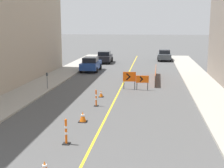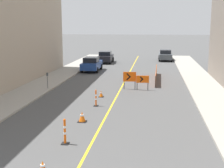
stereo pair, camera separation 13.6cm
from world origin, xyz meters
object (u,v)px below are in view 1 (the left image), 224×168
Objects in this scene: delineator_post_front at (66,133)px; parked_car_curb_far at (164,55)px; parked_car_curb_mid at (105,57)px; arrow_barricade_primary at (129,77)px; traffic_cone_third at (101,94)px; arrow_barricade_secondary at (142,80)px; traffic_cone_second at (83,117)px; traffic_cone_nearest at (45,168)px; delineator_post_rear at (96,99)px; parked_car_curb_near at (91,64)px; parking_meter_far_curb at (47,77)px.

parked_car_curb_far is (5.38, 33.03, 0.30)m from delineator_post_front.
parked_car_curb_mid is 9.01m from parked_car_curb_far.
arrow_barricade_primary is (1.88, 12.20, 0.48)m from delineator_post_front.
traffic_cone_third is 4.08m from arrow_barricade_secondary.
parked_car_curb_mid is 1.01× the size of parked_car_curb_far.
traffic_cone_third is at bearing -102.38° from parked_car_curb_far.
arrow_barricade_primary is (1.83, 3.03, 0.75)m from traffic_cone_third.
arrow_barricade_primary is 17.71m from parked_car_curb_mid.
traffic_cone_second is 9.24m from arrow_barricade_secondary.
delineator_post_rear is at bearing 89.10° from traffic_cone_nearest.
arrow_barricade_secondary is 21.18m from parked_car_curb_far.
parked_car_curb_near is at bearing -126.48° from parked_car_curb_far.
parked_car_curb_mid is (-4.69, 17.08, -0.19)m from arrow_barricade_primary.
parked_car_curb_far reaches higher than traffic_cone_second.
traffic_cone_third is (0.05, 12.01, -0.00)m from traffic_cone_nearest.
parked_car_curb_far reaches higher than arrow_barricade_primary.
traffic_cone_second is 26.21m from parked_car_curb_mid.
traffic_cone_third is 0.41× the size of arrow_barricade_secondary.
traffic_cone_second reaches higher than traffic_cone_nearest.
parked_car_curb_mid reaches higher than traffic_cone_second.
parked_car_curb_mid is at bearing 97.44° from delineator_post_rear.
parking_meter_far_curb reaches higher than delineator_post_front.
traffic_cone_nearest is at bearing -87.09° from parked_car_curb_mid.
traffic_cone_nearest is at bearing -89.91° from delineator_post_front.
arrow_barricade_secondary reaches higher than traffic_cone_second.
parking_meter_far_curb is (-1.84, -18.28, 0.26)m from parked_car_curb_mid.
parked_car_curb_near is 7.74m from parked_car_curb_mid.
parked_car_curb_far reaches higher than delineator_post_front.
delineator_post_front is 12.35m from arrow_barricade_secondary.
traffic_cone_nearest is 0.11× the size of parked_car_curb_near.
traffic_cone_third is at bearing -140.38° from arrow_barricade_secondary.
parking_meter_far_curb is at bearing -177.21° from arrow_barricade_secondary.
parked_car_curb_far is at bearing 22.44° from parked_car_curb_mid.
arrow_barricade_secondary is at bearing 78.78° from traffic_cone_nearest.
delineator_post_front is 0.27× the size of parked_car_curb_mid.
parked_car_curb_near reaches higher than traffic_cone_third.
parked_car_curb_mid is 3.36× the size of parking_meter_far_curb.
arrow_barricade_primary is 21.12m from parked_car_curb_far.
delineator_post_rear is at bearing 88.68° from delineator_post_front.
arrow_barricade_secondary is (2.93, 8.75, 0.55)m from traffic_cone_second.
traffic_cone_third is at bearing -84.00° from parked_car_curb_mid.
delineator_post_front is at bearing -90.32° from traffic_cone_third.
traffic_cone_nearest is 9.43m from delineator_post_rear.
parked_car_curb_far is (2.44, 21.04, -0.04)m from arrow_barricade_secondary.
parked_car_curb_far is (5.38, 35.86, 0.56)m from traffic_cone_nearest.
delineator_post_rear is (0.15, 6.59, -0.04)m from delineator_post_front.
parked_car_curb_near is at bearing 99.89° from traffic_cone_second.
arrow_barricade_primary is 0.33× the size of parked_car_curb_far.
parked_car_curb_near is at bearing 98.38° from delineator_post_front.
parked_car_curb_near and parked_car_curb_far have the same top height.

